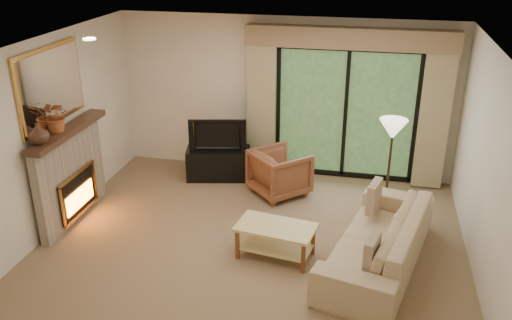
% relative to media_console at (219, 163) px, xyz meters
% --- Properties ---
extents(floor, '(5.50, 5.50, 0.00)m').
position_rel_media_console_xyz_m(floor, '(1.00, -1.95, -0.26)').
color(floor, '#886C4E').
rests_on(floor, ground).
extents(ceiling, '(5.50, 5.50, 0.00)m').
position_rel_media_console_xyz_m(ceiling, '(1.00, -1.95, 2.34)').
color(ceiling, white).
rests_on(ceiling, ground).
extents(wall_back, '(5.00, 0.00, 5.00)m').
position_rel_media_console_xyz_m(wall_back, '(1.00, 0.55, 1.04)').
color(wall_back, beige).
rests_on(wall_back, ground).
extents(wall_front, '(5.00, 0.00, 5.00)m').
position_rel_media_console_xyz_m(wall_front, '(1.00, -4.45, 1.04)').
color(wall_front, beige).
rests_on(wall_front, ground).
extents(wall_left, '(0.00, 5.00, 5.00)m').
position_rel_media_console_xyz_m(wall_left, '(-1.75, -1.95, 1.04)').
color(wall_left, beige).
rests_on(wall_left, ground).
extents(wall_right, '(0.00, 5.00, 5.00)m').
position_rel_media_console_xyz_m(wall_right, '(3.75, -1.95, 1.04)').
color(wall_right, beige).
rests_on(wall_right, ground).
extents(fireplace, '(0.24, 1.70, 1.37)m').
position_rel_media_console_xyz_m(fireplace, '(-1.63, -1.75, 0.43)').
color(fireplace, gray).
rests_on(fireplace, floor).
extents(mirror, '(0.07, 1.45, 1.02)m').
position_rel_media_console_xyz_m(mirror, '(-1.72, -1.75, 1.69)').
color(mirror, gold).
rests_on(mirror, wall_left).
extents(sliding_door, '(2.26, 0.10, 2.16)m').
position_rel_media_console_xyz_m(sliding_door, '(2.00, 0.50, 0.84)').
color(sliding_door, black).
rests_on(sliding_door, floor).
extents(curtain_left, '(0.45, 0.18, 2.35)m').
position_rel_media_console_xyz_m(curtain_left, '(0.65, 0.39, 0.94)').
color(curtain_left, tan).
rests_on(curtain_left, floor).
extents(curtain_right, '(0.45, 0.18, 2.35)m').
position_rel_media_console_xyz_m(curtain_right, '(3.35, 0.39, 0.94)').
color(curtain_right, tan).
rests_on(curtain_right, floor).
extents(cornice, '(3.20, 0.24, 0.32)m').
position_rel_media_console_xyz_m(cornice, '(2.00, 0.41, 2.06)').
color(cornice, '#917352').
rests_on(cornice, wall_back).
extents(media_console, '(1.11, 0.67, 0.52)m').
position_rel_media_console_xyz_m(media_console, '(0.00, 0.00, 0.00)').
color(media_console, black).
rests_on(media_console, floor).
extents(tv, '(0.93, 0.31, 0.53)m').
position_rel_media_console_xyz_m(tv, '(0.00, 0.00, 0.53)').
color(tv, black).
rests_on(tv, media_console).
extents(armchair, '(1.10, 1.10, 0.72)m').
position_rel_media_console_xyz_m(armchair, '(1.09, -0.36, 0.10)').
color(armchair, brown).
rests_on(armchair, floor).
extents(sofa, '(1.47, 2.53, 0.69)m').
position_rel_media_console_xyz_m(sofa, '(2.60, -2.02, 0.09)').
color(sofa, tan).
rests_on(sofa, floor).
extents(pillow_near, '(0.19, 0.40, 0.38)m').
position_rel_media_console_xyz_m(pillow_near, '(2.52, -2.70, 0.32)').
color(pillow_near, brown).
rests_on(pillow_near, sofa).
extents(pillow_far, '(0.20, 0.42, 0.41)m').
position_rel_media_console_xyz_m(pillow_far, '(2.52, -1.33, 0.33)').
color(pillow_far, brown).
rests_on(pillow_far, sofa).
extents(coffee_table, '(1.04, 0.68, 0.44)m').
position_rel_media_console_xyz_m(coffee_table, '(1.35, -2.12, -0.04)').
color(coffee_table, '#DCC47A').
rests_on(coffee_table, floor).
extents(floor_lamp, '(0.46, 0.46, 1.45)m').
position_rel_media_console_xyz_m(floor_lamp, '(2.70, -0.68, 0.47)').
color(floor_lamp, beige).
rests_on(floor_lamp, floor).
extents(vase, '(0.30, 0.30, 0.27)m').
position_rel_media_console_xyz_m(vase, '(-1.61, -2.33, 1.25)').
color(vase, '#42291C').
rests_on(vase, fireplace).
extents(branches, '(0.43, 0.38, 0.43)m').
position_rel_media_console_xyz_m(branches, '(-1.61, -1.90, 1.33)').
color(branches, '#A65329').
rests_on(branches, fireplace).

